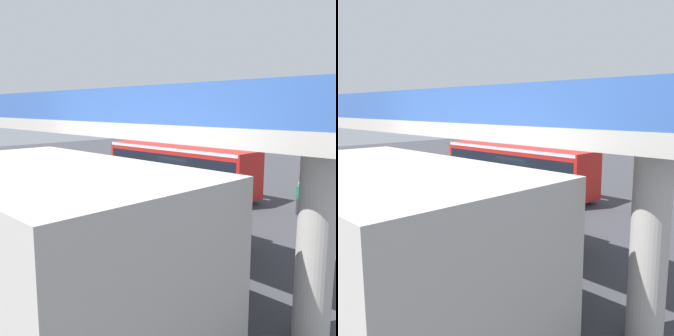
# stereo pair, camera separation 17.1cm
# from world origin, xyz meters

# --- Properties ---
(ground) EXTENTS (80.00, 80.00, 0.00)m
(ground) POSITION_xyz_m (0.00, 0.00, 0.00)
(ground) COLOR #38383D
(city_bus) EXTENTS (11.54, 2.85, 3.15)m
(city_bus) POSITION_xyz_m (0.66, -0.30, 1.88)
(city_bus) COLOR red
(city_bus) RESTS_ON ground
(parked_van) EXTENTS (4.80, 2.17, 2.05)m
(parked_van) POSITION_xyz_m (-5.80, 6.12, 1.18)
(parked_van) COLOR black
(parked_van) RESTS_ON ground
(bicycle_green) EXTENTS (1.77, 0.44, 0.96)m
(bicycle_green) POSITION_xyz_m (12.29, 4.67, 0.37)
(bicycle_green) COLOR black
(bicycle_green) RESTS_ON ground
(pedestrian) EXTENTS (0.38, 0.38, 1.79)m
(pedestrian) POSITION_xyz_m (-7.71, -0.87, 0.89)
(pedestrian) COLOR #2D2D38
(pedestrian) RESTS_ON ground
(lane_dash_leftmost) EXTENTS (2.00, 0.20, 0.01)m
(lane_dash_leftmost) POSITION_xyz_m (-4.00, -2.62, 0.00)
(lane_dash_leftmost) COLOR silver
(lane_dash_leftmost) RESTS_ON ground
(lane_dash_left) EXTENTS (2.00, 0.20, 0.01)m
(lane_dash_left) POSITION_xyz_m (0.00, -2.62, 0.00)
(lane_dash_left) COLOR silver
(lane_dash_left) RESTS_ON ground
(lane_dash_centre) EXTENTS (2.00, 0.20, 0.01)m
(lane_dash_centre) POSITION_xyz_m (4.00, -2.62, 0.00)
(lane_dash_centre) COLOR silver
(lane_dash_centre) RESTS_ON ground
(pedestrian_overpass) EXTENTS (28.13, 2.60, 6.30)m
(pedestrian_overpass) POSITION_xyz_m (0.00, 9.42, 4.62)
(pedestrian_overpass) COLOR #B2ADA5
(pedestrian_overpass) RESTS_ON ground
(station_building) EXTENTS (9.00, 5.04, 4.20)m
(station_building) POSITION_xyz_m (-7.80, 13.53, 2.10)
(station_building) COLOR #B2ADA5
(station_building) RESTS_ON ground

